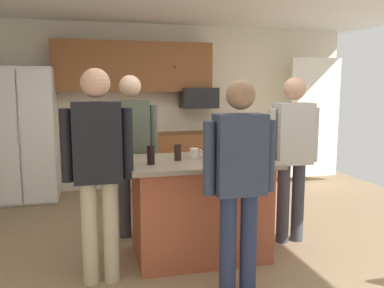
% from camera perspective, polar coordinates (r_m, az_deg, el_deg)
% --- Properties ---
extents(floor, '(7.04, 7.04, 0.00)m').
position_cam_1_polar(floor, '(4.10, 1.88, -15.12)').
color(floor, '#937A5B').
rests_on(floor, ground).
extents(back_wall, '(6.40, 0.10, 2.60)m').
position_cam_1_polar(back_wall, '(6.51, -4.84, 5.33)').
color(back_wall, beige).
rests_on(back_wall, ground).
extents(french_door_window_panel, '(0.90, 0.06, 2.00)m').
position_cam_1_polar(french_door_window_panel, '(7.05, 17.12, 3.58)').
color(french_door_window_panel, white).
rests_on(french_door_window_panel, ground).
extents(cabinet_run_upper, '(2.40, 0.38, 0.75)m').
position_cam_1_polar(cabinet_run_upper, '(6.26, -8.30, 10.88)').
color(cabinet_run_upper, brown).
extents(cabinet_run_lower, '(1.80, 0.63, 0.90)m').
position_cam_1_polar(cabinet_run_lower, '(6.43, 1.00, -2.32)').
color(cabinet_run_lower, brown).
rests_on(cabinet_run_lower, ground).
extents(refrigerator, '(0.88, 0.76, 1.89)m').
position_cam_1_polar(refrigerator, '(6.12, -22.97, 1.20)').
color(refrigerator, white).
rests_on(refrigerator, ground).
extents(microwave_over_range, '(0.56, 0.40, 0.32)m').
position_cam_1_polar(microwave_over_range, '(6.34, 0.98, 6.63)').
color(microwave_over_range, black).
extents(kitchen_island, '(1.36, 0.90, 0.94)m').
position_cam_1_polar(kitchen_island, '(3.87, 1.09, -9.05)').
color(kitchen_island, '#9E4C33').
rests_on(kitchen_island, ground).
extents(person_guest_by_door, '(0.57, 0.23, 1.72)m').
position_cam_1_polar(person_guest_by_door, '(4.22, 14.21, -0.61)').
color(person_guest_by_door, '#383842').
rests_on(person_guest_by_door, ground).
extents(person_host_foreground, '(0.57, 0.23, 1.75)m').
position_cam_1_polar(person_host_foreground, '(4.28, -8.69, -0.08)').
color(person_host_foreground, '#383842').
rests_on(person_host_foreground, ground).
extents(person_elder_center, '(0.57, 0.22, 1.68)m').
position_cam_1_polar(person_elder_center, '(3.04, 6.80, -4.35)').
color(person_elder_center, '#232D4C').
rests_on(person_elder_center, ground).
extents(person_guest_left, '(0.57, 0.23, 1.77)m').
position_cam_1_polar(person_guest_left, '(3.29, -13.34, -2.41)').
color(person_guest_left, tan).
rests_on(person_guest_left, ground).
extents(glass_stout_tall, '(0.07, 0.07, 0.15)m').
position_cam_1_polar(glass_stout_tall, '(3.70, -2.05, -1.21)').
color(glass_stout_tall, black).
rests_on(glass_stout_tall, kitchen_island).
extents(glass_dark_ale, '(0.07, 0.07, 0.17)m').
position_cam_1_polar(glass_dark_ale, '(3.53, -5.92, -1.58)').
color(glass_dark_ale, black).
rests_on(glass_dark_ale, kitchen_island).
extents(mug_ceramic_white, '(0.13, 0.09, 0.10)m').
position_cam_1_polar(mug_ceramic_white, '(3.82, 0.40, -1.34)').
color(mug_ceramic_white, white).
rests_on(mug_ceramic_white, kitchen_island).
extents(glass_short_whisky, '(0.07, 0.07, 0.14)m').
position_cam_1_polar(glass_short_whisky, '(3.88, 8.49, -0.94)').
color(glass_short_whisky, black).
rests_on(glass_short_whisky, kitchen_island).
extents(glass_pilsner, '(0.07, 0.07, 0.15)m').
position_cam_1_polar(glass_pilsner, '(3.73, 2.29, -1.16)').
color(glass_pilsner, black).
rests_on(glass_pilsner, kitchen_island).
extents(tumbler_amber, '(0.07, 0.07, 0.14)m').
position_cam_1_polar(tumbler_amber, '(3.97, 3.41, -0.65)').
color(tumbler_amber, black).
rests_on(tumbler_amber, kitchen_island).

